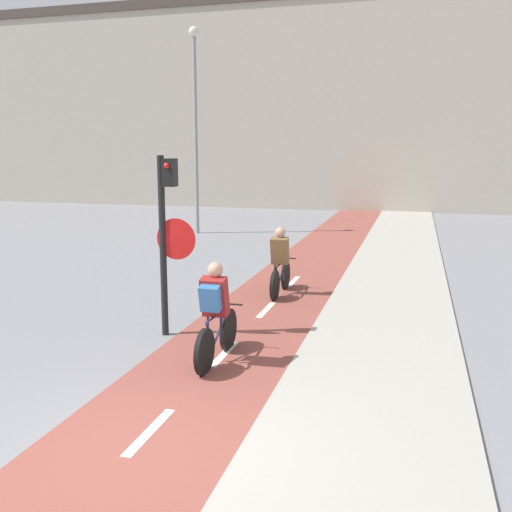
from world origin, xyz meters
name	(u,v)px	position (x,y,z in m)	size (l,w,h in m)	color
ground_plane	(128,457)	(0.00, 0.00, 0.00)	(120.00, 120.00, 0.00)	gray
bike_lane	(128,456)	(0.00, 0.00, 0.01)	(2.11, 60.00, 0.02)	brown
sidewalk_strip	(354,490)	(2.25, 0.00, 0.03)	(2.40, 60.00, 0.05)	#A8A399
building_row_background	(369,104)	(0.00, 27.08, 5.47)	(60.00, 5.20, 10.91)	#B2A899
traffic_light_pole	(167,226)	(-1.17, 3.67, 1.84)	(0.67, 0.25, 2.95)	black
street_lamp_far	(195,111)	(-5.15, 15.05, 4.44)	(0.36, 0.36, 7.33)	gray
cyclist_near	(215,315)	(-0.02, 2.68, 0.71)	(0.46, 1.68, 1.48)	black
cyclist_far	(280,264)	(-0.03, 6.79, 0.66)	(0.46, 1.63, 1.45)	black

